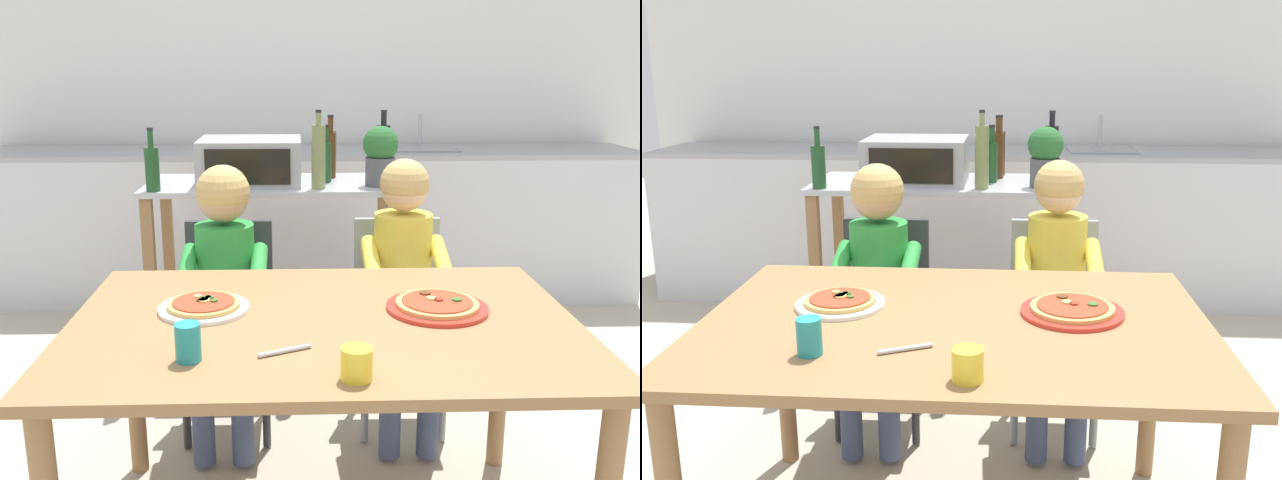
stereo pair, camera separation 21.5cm
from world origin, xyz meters
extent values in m
plane|color=#B7AD99|center=(0.00, 1.08, 0.00)|extent=(10.82, 10.82, 0.00)
cube|color=white|center=(0.00, 2.77, 1.35)|extent=(4.43, 0.12, 2.70)
cube|color=silver|center=(0.00, 2.36, 0.44)|extent=(3.99, 0.60, 0.88)
cube|color=#9E9EA3|center=(0.00, 2.36, 0.90)|extent=(3.99, 0.60, 0.03)
cube|color=gray|center=(0.70, 2.36, 0.91)|extent=(0.40, 0.33, 0.02)
cylinder|color=#B7BABF|center=(0.70, 2.48, 1.01)|extent=(0.02, 0.02, 0.20)
cube|color=#B7BABF|center=(-0.18, 1.38, 0.87)|extent=(1.18, 0.53, 0.02)
cube|color=olive|center=(-0.18, 1.38, 0.31)|extent=(1.08, 0.49, 0.02)
cube|color=olive|center=(-0.73, 1.16, 0.43)|extent=(0.05, 0.05, 0.86)
cube|color=olive|center=(0.37, 1.16, 0.43)|extent=(0.05, 0.05, 0.86)
cube|color=olive|center=(-0.73, 1.61, 0.43)|extent=(0.05, 0.05, 0.86)
cube|color=olive|center=(0.37, 1.61, 0.43)|extent=(0.05, 0.05, 0.86)
cube|color=#999BA0|center=(-0.28, 1.37, 0.99)|extent=(0.46, 0.38, 0.20)
cube|color=black|center=(-0.28, 1.18, 0.99)|extent=(0.37, 0.01, 0.16)
cylinder|color=black|center=(-0.12, 1.17, 0.92)|extent=(0.02, 0.01, 0.02)
cylinder|color=#1E4723|center=(0.06, 1.38, 0.97)|extent=(0.05, 0.05, 0.18)
cylinder|color=#1E4723|center=(0.06, 1.38, 1.10)|extent=(0.03, 0.03, 0.07)
cylinder|color=black|center=(0.06, 1.38, 1.14)|extent=(0.03, 0.03, 0.01)
cylinder|color=#4C2D14|center=(0.09, 1.50, 0.99)|extent=(0.05, 0.05, 0.22)
cylinder|color=#4C2D14|center=(0.09, 1.50, 1.14)|extent=(0.03, 0.03, 0.07)
cylinder|color=black|center=(0.09, 1.50, 1.18)|extent=(0.03, 0.03, 0.01)
cylinder|color=#1E4723|center=(-0.70, 1.17, 0.98)|extent=(0.06, 0.06, 0.19)
cylinder|color=#1E4723|center=(-0.70, 1.17, 1.11)|extent=(0.02, 0.02, 0.07)
cylinder|color=black|center=(-0.70, 1.17, 1.15)|extent=(0.03, 0.03, 0.01)
cylinder|color=black|center=(0.34, 1.47, 1.01)|extent=(0.06, 0.06, 0.26)
cylinder|color=black|center=(0.34, 1.47, 1.17)|extent=(0.03, 0.03, 0.06)
cylinder|color=black|center=(0.34, 1.47, 1.20)|extent=(0.03, 0.03, 0.01)
cylinder|color=#4C2D14|center=(0.10, 1.59, 0.99)|extent=(0.05, 0.05, 0.22)
cylinder|color=#4C2D14|center=(0.10, 1.59, 1.13)|extent=(0.03, 0.03, 0.07)
cylinder|color=black|center=(0.10, 1.59, 1.17)|extent=(0.03, 0.03, 0.01)
cylinder|color=olive|center=(0.02, 1.21, 1.02)|extent=(0.06, 0.06, 0.28)
cylinder|color=olive|center=(0.02, 1.21, 1.19)|extent=(0.02, 0.02, 0.05)
cylinder|color=black|center=(0.02, 1.21, 1.22)|extent=(0.03, 0.03, 0.01)
cylinder|color=#4C4C51|center=(0.31, 1.27, 0.95)|extent=(0.13, 0.13, 0.13)
sphere|color=#28602D|center=(0.31, 1.27, 1.07)|extent=(0.16, 0.16, 0.16)
cube|color=olive|center=(0.00, 0.00, 0.72)|extent=(1.41, 0.96, 0.03)
cylinder|color=olive|center=(-0.65, 0.42, 0.35)|extent=(0.06, 0.06, 0.70)
cylinder|color=olive|center=(0.65, 0.42, 0.35)|extent=(0.06, 0.06, 0.70)
cube|color=#333338|center=(-0.34, 0.69, 0.44)|extent=(0.36, 0.36, 0.04)
cube|color=#333338|center=(-0.34, 0.85, 0.63)|extent=(0.34, 0.03, 0.38)
cylinder|color=#333338|center=(-0.19, 0.54, 0.22)|extent=(0.03, 0.03, 0.42)
cylinder|color=#333338|center=(-0.49, 0.54, 0.22)|extent=(0.03, 0.03, 0.42)
cylinder|color=#333338|center=(-0.19, 0.84, 0.22)|extent=(0.03, 0.03, 0.42)
cylinder|color=#333338|center=(-0.49, 0.84, 0.22)|extent=(0.03, 0.03, 0.42)
cube|color=gray|center=(0.33, 0.72, 0.44)|extent=(0.36, 0.36, 0.04)
cube|color=gray|center=(0.33, 0.88, 0.63)|extent=(0.34, 0.03, 0.38)
cylinder|color=gray|center=(0.48, 0.57, 0.22)|extent=(0.03, 0.03, 0.42)
cylinder|color=gray|center=(0.18, 0.57, 0.22)|extent=(0.03, 0.03, 0.42)
cylinder|color=gray|center=(0.48, 0.87, 0.22)|extent=(0.03, 0.03, 0.42)
cylinder|color=gray|center=(0.18, 0.87, 0.22)|extent=(0.03, 0.03, 0.42)
cube|color=#424C6B|center=(-0.27, 0.55, 0.48)|extent=(0.10, 0.30, 0.10)
cylinder|color=#424C6B|center=(-0.27, 0.42, 0.24)|extent=(0.08, 0.08, 0.44)
cube|color=#424C6B|center=(-0.41, 0.55, 0.48)|extent=(0.10, 0.30, 0.10)
cylinder|color=#424C6B|center=(-0.41, 0.42, 0.24)|extent=(0.08, 0.08, 0.44)
cylinder|color=green|center=(-0.21, 0.59, 0.70)|extent=(0.06, 0.26, 0.15)
cylinder|color=green|center=(-0.47, 0.59, 0.70)|extent=(0.06, 0.26, 0.15)
cylinder|color=green|center=(-0.34, 0.69, 0.66)|extent=(0.22, 0.22, 0.36)
sphere|color=tan|center=(-0.34, 0.69, 0.95)|extent=(0.19, 0.19, 0.19)
sphere|color=tan|center=(-0.34, 0.69, 0.97)|extent=(0.20, 0.20, 0.20)
cube|color=#424C6B|center=(0.40, 0.58, 0.48)|extent=(0.10, 0.30, 0.10)
cylinder|color=#424C6B|center=(0.40, 0.45, 0.24)|extent=(0.08, 0.08, 0.44)
cube|color=#424C6B|center=(0.26, 0.58, 0.48)|extent=(0.10, 0.30, 0.10)
cylinder|color=#424C6B|center=(0.26, 0.45, 0.24)|extent=(0.08, 0.08, 0.44)
cylinder|color=yellow|center=(0.46, 0.62, 0.72)|extent=(0.06, 0.26, 0.15)
cylinder|color=yellow|center=(0.20, 0.62, 0.72)|extent=(0.06, 0.26, 0.15)
cylinder|color=yellow|center=(0.33, 0.72, 0.68)|extent=(0.22, 0.22, 0.39)
sphere|color=beige|center=(0.33, 0.72, 0.97)|extent=(0.18, 0.18, 0.18)
sphere|color=tan|center=(0.33, 0.72, 0.99)|extent=(0.19, 0.19, 0.19)
cylinder|color=white|center=(-0.34, 0.08, 0.74)|extent=(0.26, 0.26, 0.01)
cylinder|color=tan|center=(-0.34, 0.08, 0.75)|extent=(0.21, 0.21, 0.01)
cylinder|color=#B23D23|center=(-0.34, 0.08, 0.76)|extent=(0.18, 0.18, 0.00)
cylinder|color=#386628|center=(-0.33, 0.11, 0.76)|extent=(0.03, 0.03, 0.01)
cylinder|color=#563319|center=(-0.35, 0.09, 0.76)|extent=(0.04, 0.04, 0.01)
cylinder|color=#DBC666|center=(-0.34, 0.08, 0.76)|extent=(0.03, 0.03, 0.01)
cylinder|color=#386628|center=(-0.31, 0.08, 0.76)|extent=(0.02, 0.02, 0.01)
cylinder|color=#DBC666|center=(-0.36, 0.12, 0.76)|extent=(0.02, 0.02, 0.01)
cylinder|color=#386628|center=(-0.34, 0.11, 0.76)|extent=(0.03, 0.03, 0.01)
cylinder|color=red|center=(0.33, 0.06, 0.74)|extent=(0.29, 0.29, 0.01)
cylinder|color=tan|center=(0.33, 0.06, 0.75)|extent=(0.24, 0.24, 0.01)
cylinder|color=#B23D23|center=(0.33, 0.06, 0.76)|extent=(0.20, 0.20, 0.00)
cylinder|color=#DBC666|center=(0.32, 0.08, 0.76)|extent=(0.03, 0.03, 0.01)
cylinder|color=#563319|center=(0.31, 0.12, 0.76)|extent=(0.03, 0.03, 0.01)
cylinder|color=#386628|center=(0.39, 0.06, 0.76)|extent=(0.03, 0.03, 0.01)
cylinder|color=maroon|center=(0.34, 0.07, 0.76)|extent=(0.03, 0.03, 0.01)
cylinder|color=teal|center=(-0.34, -0.26, 0.78)|extent=(0.06, 0.06, 0.09)
cylinder|color=yellow|center=(0.06, -0.37, 0.77)|extent=(0.07, 0.07, 0.08)
cylinder|color=#B7BABF|center=(-0.11, -0.23, 0.74)|extent=(0.13, 0.07, 0.01)
camera|label=1|loc=(-0.07, -1.79, 1.43)|focal=38.37mm
camera|label=2|loc=(0.14, -1.78, 1.43)|focal=38.37mm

